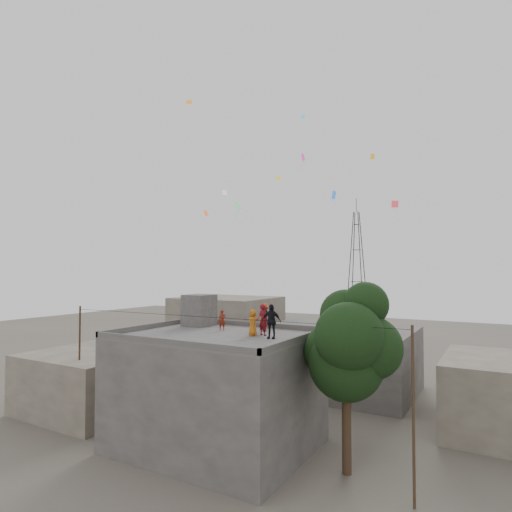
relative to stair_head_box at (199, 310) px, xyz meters
The scene contains 18 objects.
ground 8.21m from the stair_head_box, 39.09° to the right, with size 140.00×140.00×0.00m, color #4A463D.
main_building 5.78m from the stair_head_box, 39.09° to the right, with size 10.00×8.00×6.10m.
parapet 4.21m from the stair_head_box, 39.09° to the right, with size 10.00×8.00×0.30m.
stair_head_box is the anchor object (origin of this frame).
neighbor_west 9.34m from the stair_head_box, behind, with size 8.00×10.00×4.00m, color #5F564B.
neighbor_north 13.35m from the stair_head_box, 65.48° to the left, with size 12.00×9.00×5.00m, color #464442.
neighbor_northwest 15.45m from the stair_head_box, 116.91° to the left, with size 9.00×8.00×7.00m, color #5F564B.
neighbor_east 19.35m from the stair_head_box, 23.28° to the left, with size 7.00×8.00×4.40m, color #5F564B.
tree 10.80m from the stair_head_box, 10.74° to the right, with size 4.90×4.60×9.10m.
utility_line 6.26m from the stair_head_box, 46.14° to the right, with size 20.12×0.62×7.40m.
transmission_tower 37.46m from the stair_head_box, 91.23° to the left, with size 2.97×2.97×20.01m.
person_red_adult 5.78m from the stair_head_box, 15.66° to the right, with size 0.62×0.41×1.71m, color maroon.
person_orange_child 5.51m from the stair_head_box, 20.84° to the right, with size 0.70×0.45×1.42m, color #B96415.
person_dark_child 4.88m from the stair_head_box, ahead, with size 0.60×0.47×1.24m, color black.
person_dark_adult 6.87m from the stair_head_box, 19.80° to the right, with size 1.05×0.44×1.79m, color black.
person_orange_adult 4.43m from the stair_head_box, 10.41° to the left, with size 0.98×0.57×1.52m, color red.
person_red_child 2.65m from the stair_head_box, 21.35° to the right, with size 0.44×0.29×1.19m, color maroon.
kites 11.13m from the stair_head_box, 58.48° to the left, with size 15.85×14.20×10.11m.
Camera 1 is at (13.71, -19.51, 9.63)m, focal length 30.00 mm.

